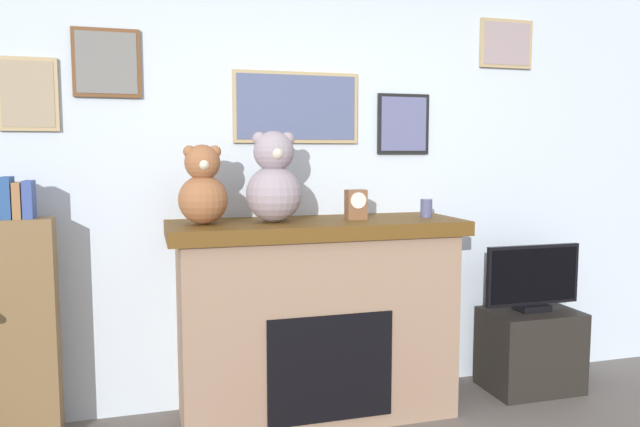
# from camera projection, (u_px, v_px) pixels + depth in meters

# --- Properties ---
(back_wall) EXTENTS (5.20, 0.15, 2.60)m
(back_wall) POSITION_uv_depth(u_px,v_px,m) (307.00, 185.00, 3.72)
(back_wall) COLOR silver
(back_wall) RESTS_ON ground_plane
(fireplace) EXTENTS (1.64, 0.62, 1.13)m
(fireplace) POSITION_uv_depth(u_px,v_px,m) (316.00, 318.00, 3.46)
(fireplace) COLOR #94765D
(fireplace) RESTS_ON ground_plane
(bookshelf) EXTENTS (0.40, 0.16, 1.39)m
(bookshelf) POSITION_uv_depth(u_px,v_px,m) (16.00, 324.00, 3.09)
(bookshelf) COLOR brown
(bookshelf) RESTS_ON ground_plane
(tv_stand) EXTENTS (0.57, 0.40, 0.51)m
(tv_stand) POSITION_uv_depth(u_px,v_px,m) (530.00, 350.00, 3.86)
(tv_stand) COLOR black
(tv_stand) RESTS_ON ground_plane
(television) EXTENTS (0.65, 0.14, 0.42)m
(television) POSITION_uv_depth(u_px,v_px,m) (533.00, 279.00, 3.81)
(television) COLOR black
(television) RESTS_ON tv_stand
(candle_jar) EXTENTS (0.07, 0.07, 0.11)m
(candle_jar) POSITION_uv_depth(u_px,v_px,m) (426.00, 208.00, 3.56)
(candle_jar) COLOR #4C517A
(candle_jar) RESTS_ON fireplace
(mantel_clock) EXTENTS (0.11, 0.09, 0.17)m
(mantel_clock) POSITION_uv_depth(u_px,v_px,m) (356.00, 204.00, 3.44)
(mantel_clock) COLOR brown
(mantel_clock) RESTS_ON fireplace
(teddy_bear_grey) EXTENTS (0.26, 0.26, 0.42)m
(teddy_bear_grey) POSITION_uv_depth(u_px,v_px,m) (203.00, 189.00, 3.19)
(teddy_bear_grey) COLOR #975D38
(teddy_bear_grey) RESTS_ON fireplace
(teddy_bear_tan) EXTENTS (0.31, 0.31, 0.50)m
(teddy_bear_tan) POSITION_uv_depth(u_px,v_px,m) (274.00, 181.00, 3.29)
(teddy_bear_tan) COLOR gray
(teddy_bear_tan) RESTS_ON fireplace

